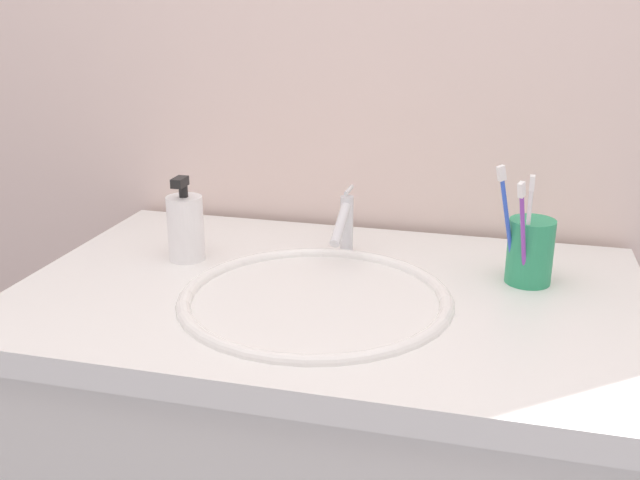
# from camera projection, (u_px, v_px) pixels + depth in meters

# --- Properties ---
(tiled_wall_back) EXTENTS (2.22, 0.04, 2.40)m
(tiled_wall_back) POSITION_uv_depth(u_px,v_px,m) (374.00, 54.00, 1.42)
(tiled_wall_back) COLOR beige
(tiled_wall_back) RESTS_ON ground
(sink_basin) EXTENTS (0.44, 0.44, 0.13)m
(sink_basin) POSITION_uv_depth(u_px,v_px,m) (315.00, 326.00, 1.17)
(sink_basin) COLOR white
(sink_basin) RESTS_ON vanity_counter
(faucet) EXTENTS (0.02, 0.14, 0.12)m
(faucet) POSITION_uv_depth(u_px,v_px,m) (345.00, 223.00, 1.32)
(faucet) COLOR silver
(faucet) RESTS_ON sink_basin
(toothbrush_cup) EXTENTS (0.08, 0.08, 0.11)m
(toothbrush_cup) POSITION_uv_depth(u_px,v_px,m) (530.00, 251.00, 1.20)
(toothbrush_cup) COLOR #2D9966
(toothbrush_cup) RESTS_ON vanity_counter
(toothbrush_white) EXTENTS (0.01, 0.03, 0.19)m
(toothbrush_white) POSITION_uv_depth(u_px,v_px,m) (528.00, 224.00, 1.16)
(toothbrush_white) COLOR white
(toothbrush_white) RESTS_ON toothbrush_cup
(toothbrush_blue) EXTENTS (0.05, 0.04, 0.20)m
(toothbrush_blue) POSITION_uv_depth(u_px,v_px,m) (507.00, 217.00, 1.17)
(toothbrush_blue) COLOR blue
(toothbrush_blue) RESTS_ON toothbrush_cup
(toothbrush_purple) EXTENTS (0.03, 0.06, 0.18)m
(toothbrush_purple) POSITION_uv_depth(u_px,v_px,m) (523.00, 229.00, 1.14)
(toothbrush_purple) COLOR purple
(toothbrush_purple) RESTS_ON toothbrush_cup
(soap_dispenser) EXTENTS (0.06, 0.06, 0.16)m
(soap_dispenser) POSITION_uv_depth(u_px,v_px,m) (186.00, 227.00, 1.30)
(soap_dispenser) COLOR white
(soap_dispenser) RESTS_ON vanity_counter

